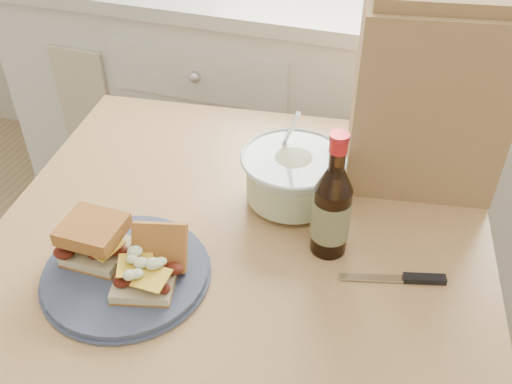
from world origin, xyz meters
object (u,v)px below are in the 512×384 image
(coleslaw_bowl, at_px, (292,179))
(paper_bag, at_px, (429,97))
(dining_table, at_px, (239,280))
(beer_bottle, at_px, (332,209))
(plate, at_px, (126,273))

(coleslaw_bowl, bearing_deg, paper_bag, 36.04)
(dining_table, relative_size, coleslaw_bowl, 5.04)
(beer_bottle, bearing_deg, dining_table, 170.20)
(plate, bearing_deg, beer_bottle, 29.87)
(coleslaw_bowl, height_order, paper_bag, paper_bag)
(plate, xyz_separation_m, paper_bag, (0.44, 0.46, 0.18))
(plate, distance_m, coleslaw_bowl, 0.37)
(coleslaw_bowl, bearing_deg, beer_bottle, -48.58)
(dining_table, height_order, plate, plate)
(plate, distance_m, beer_bottle, 0.37)
(beer_bottle, height_order, paper_bag, paper_bag)
(plate, xyz_separation_m, coleslaw_bowl, (0.21, 0.30, 0.04))
(paper_bag, bearing_deg, coleslaw_bowl, -153.72)
(dining_table, height_order, coleslaw_bowl, coleslaw_bowl)
(coleslaw_bowl, bearing_deg, dining_table, -114.06)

